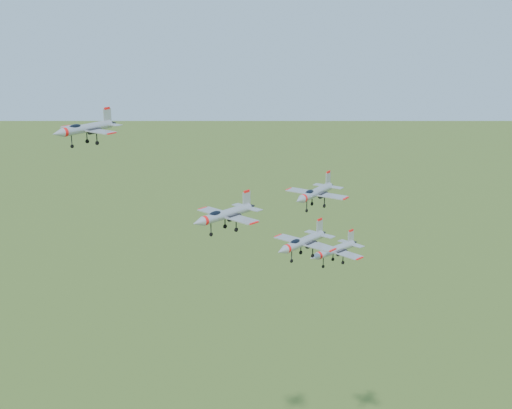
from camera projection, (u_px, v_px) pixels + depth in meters
jet_lead at (85, 128)px, 102.34m from camera, size 11.79×9.98×3.19m
jet_left_high at (225, 214)px, 105.78m from camera, size 13.14×10.96×3.51m
jet_right_high at (302, 242)px, 93.06m from camera, size 10.69×8.98×2.87m
jet_left_low at (315, 193)px, 123.31m from camera, size 13.24×11.31×3.62m
jet_right_low at (334, 250)px, 108.30m from camera, size 11.09×9.18×2.96m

